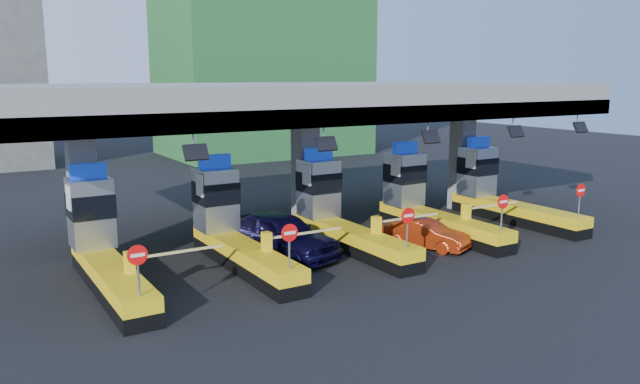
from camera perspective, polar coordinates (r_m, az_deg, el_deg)
ground at (r=27.51m, az=1.81°, el=-4.92°), size 120.00×120.00×0.00m
toll_canopy at (r=28.99m, az=-1.24°, el=8.17°), size 28.00×12.09×7.00m
toll_lane_far_left at (r=23.68m, az=-19.35°, el=-4.58°), size 4.43×8.00×4.16m
toll_lane_left at (r=25.12m, az=-8.14°, el=-3.24°), size 4.43×8.00×4.16m
toll_lane_center at (r=27.40m, az=1.52°, el=-1.97°), size 4.43×8.00×4.16m
toll_lane_right at (r=30.35m, az=9.48°, el=-0.88°), size 4.43×8.00×4.16m
toll_lane_far_right at (r=33.78m, az=15.93°, el=0.01°), size 4.43×8.00×4.16m
bg_building_scaffold at (r=60.70m, az=-5.41°, el=16.81°), size 18.00×12.00×28.00m
van at (r=25.69m, az=-3.61°, el=-3.91°), size 3.64×5.86×1.86m
red_car at (r=27.36m, az=9.63°, el=-3.82°), size 2.67×3.96×1.23m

